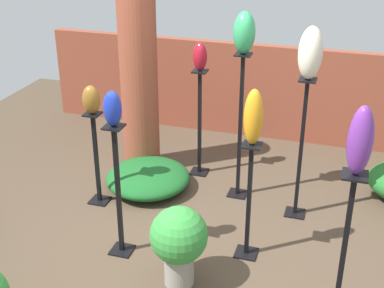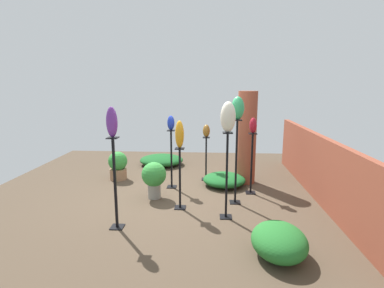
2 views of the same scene
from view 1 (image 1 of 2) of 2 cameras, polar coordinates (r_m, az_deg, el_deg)
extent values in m
plane|color=#4C3D2D|center=(5.02, -0.59, -11.33)|extent=(8.00, 8.00, 0.00)
cube|color=brown|center=(7.10, 6.21, 5.68)|extent=(5.60, 0.12, 1.25)
cylinder|color=brown|center=(6.08, -5.65, 6.34)|extent=(0.42, 0.42, 2.06)
cube|color=black|center=(5.06, -7.46, -11.14)|extent=(0.20, 0.20, 0.01)
cube|color=black|center=(4.72, -7.88, -5.08)|extent=(0.04, 0.04, 1.26)
cube|color=black|center=(4.44, -8.35, 1.83)|extent=(0.16, 0.16, 0.02)
cube|color=black|center=(5.89, 4.87, -5.29)|extent=(0.20, 0.20, 0.01)
cube|color=black|center=(5.53, 5.16, 1.69)|extent=(0.04, 0.04, 1.58)
cube|color=black|center=(5.27, 5.50, 9.49)|extent=(0.16, 0.16, 0.02)
cube|color=black|center=(5.83, -9.79, -5.94)|extent=(0.20, 0.20, 0.01)
cube|color=black|center=(5.59, -10.17, -1.57)|extent=(0.04, 0.04, 1.01)
cube|color=black|center=(5.38, -10.57, 3.16)|extent=(0.16, 0.16, 0.02)
cube|color=black|center=(5.64, 10.91, -7.23)|extent=(0.20, 0.20, 0.01)
cube|color=black|center=(5.29, 11.54, -0.67)|extent=(0.04, 0.04, 1.45)
cube|color=black|center=(5.02, 12.25, 6.70)|extent=(0.16, 0.16, 0.02)
cube|color=black|center=(3.81, 15.64, -12.60)|extent=(0.04, 0.04, 1.43)
cube|color=black|center=(3.44, 17.01, -3.21)|extent=(0.16, 0.16, 0.02)
cube|color=black|center=(5.01, 5.80, -11.47)|extent=(0.20, 0.20, 0.01)
cube|color=black|center=(4.71, 6.09, -6.14)|extent=(0.04, 0.04, 1.11)
cube|color=black|center=(4.44, 6.41, -0.12)|extent=(0.16, 0.16, 0.02)
cube|color=black|center=(6.30, 0.79, -2.97)|extent=(0.20, 0.20, 0.01)
cube|color=black|center=(6.04, 0.82, 2.19)|extent=(0.04, 0.04, 1.25)
cube|color=black|center=(5.82, 0.86, 7.77)|extent=(0.16, 0.16, 0.02)
ellipsoid|color=#192D9E|center=(4.38, -8.48, 3.75)|extent=(0.15, 0.15, 0.31)
ellipsoid|color=#2D9356|center=(5.21, 5.60, 11.74)|extent=(0.21, 0.23, 0.41)
ellipsoid|color=brown|center=(5.33, -10.70, 4.68)|extent=(0.18, 0.16, 0.29)
ellipsoid|color=beige|center=(4.95, 12.52, 9.45)|extent=(0.22, 0.24, 0.49)
ellipsoid|color=#6B2D8C|center=(3.34, 17.51, 0.31)|extent=(0.16, 0.17, 0.45)
ellipsoid|color=orange|center=(4.34, 6.57, 2.85)|extent=(0.16, 0.15, 0.48)
ellipsoid|color=maroon|center=(5.77, 0.87, 9.31)|extent=(0.15, 0.15, 0.31)
cylinder|color=gray|center=(4.60, -1.38, -13.19)|extent=(0.25, 0.25, 0.28)
sphere|color=#338C38|center=(4.39, -1.42, -9.70)|extent=(0.48, 0.48, 0.48)
ellipsoid|color=#195923|center=(5.94, -4.70, -3.59)|extent=(0.92, 0.93, 0.27)
camera|label=2|loc=(6.31, 60.90, 5.05)|focal=28.00mm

